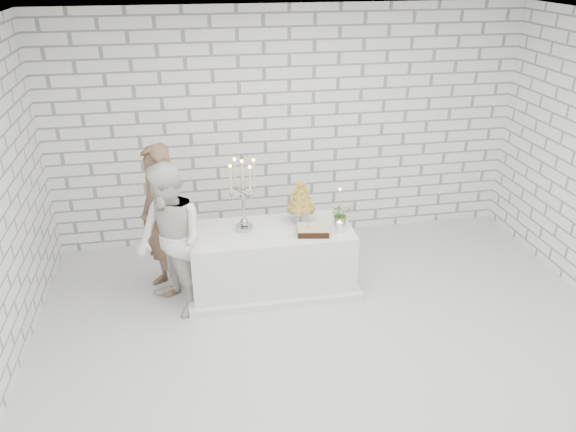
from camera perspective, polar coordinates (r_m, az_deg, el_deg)
The scene contains 13 objects.
ground at distance 5.68m, azimuth 4.88°, elevation -13.25°, with size 6.00×5.00×0.01m, color silver.
ceiling at distance 4.46m, azimuth 6.38°, elevation 18.35°, with size 6.00×5.00×0.01m, color white.
wall_back at distance 7.16m, azimuth 0.12°, elevation 8.97°, with size 6.00×0.01×3.00m, color white.
wall_front at distance 2.97m, azimuth 19.32°, elevation -19.92°, with size 6.00×0.01×3.00m, color white.
cake_table at distance 6.35m, azimuth -1.69°, elevation -4.44°, with size 1.80×0.80×0.75m, color white.
groom at distance 6.25m, azimuth -13.00°, elevation -0.51°, with size 0.63×0.42×1.74m, color brown.
bride at distance 5.87m, azimuth -11.99°, elevation -2.56°, with size 0.81×0.63×1.67m, color white.
candelabra at distance 6.01m, azimuth -4.62°, elevation 2.09°, with size 0.33×0.33×0.82m, color #9D9DA7, non-canonical shape.
croquembouche at distance 6.23m, azimuth 1.32°, elevation 1.52°, with size 0.33×0.33×0.52m, color olive, non-canonical shape.
chocolate_cake at distance 6.07m, azimuth 2.58°, elevation -1.48°, with size 0.34×0.24×0.08m, color black.
pillar_candle at distance 6.11m, azimuth 5.29°, elevation -1.16°, with size 0.08×0.08×0.12m, color white.
extra_taper at distance 6.46m, azimuth 5.30°, elevation 1.37°, with size 0.06×0.06×0.32m, color beige.
flowers at distance 6.25m, azimuth 5.45°, elevation 0.19°, with size 0.23×0.20×0.26m, color #446934.
Camera 1 is at (-1.26, -4.24, 3.56)m, focal length 34.68 mm.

